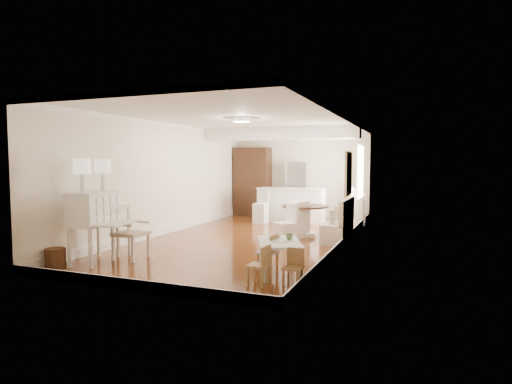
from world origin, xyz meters
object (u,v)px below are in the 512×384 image
Objects in this scene: kids_table at (279,257)px; kids_chair_a at (258,265)px; pantry_cabinet at (253,182)px; secretary_bureau at (94,227)px; wicker_basket at (55,258)px; breakfast_counter at (291,205)px; slip_chair_near at (286,223)px; gustavian_armchair at (131,232)px; fridge at (306,190)px; kids_chair_c at (293,267)px; bar_stool_right at (294,207)px; kids_chair_b at (268,252)px; bar_stool_left at (261,207)px; sideboard at (354,208)px; slip_chair_far at (298,219)px; dining_table at (305,221)px.

kids_table is 0.71m from kids_chair_a.
pantry_cabinet reaches higher than kids_table.
secretary_bureau is at bearing -172.50° from kids_table.
breakfast_counter reaches higher than wicker_basket.
slip_chair_near is (2.62, 3.20, -0.21)m from secretary_bureau.
gustavian_armchair is 3.50m from slip_chair_near.
kids_chair_c is at bearing -76.91° from fridge.
kids_table is 1.25× the size of slip_chair_near.
slip_chair_near is at bearing -74.33° from bar_stool_right.
breakfast_counter is (-1.31, 5.79, 0.20)m from kids_chair_b.
gustavian_armchair reaches higher than bar_stool_left.
sideboard is at bearing -25.20° from gustavian_armchair.
slip_chair_near is at bearing -164.12° from kids_chair_a.
wicker_basket is 3.64m from kids_chair_b.
pantry_cabinet is at bearing 5.06° from gustavian_armchair.
pantry_cabinet reaches higher than slip_chair_far.
breakfast_counter is 0.99m from bar_stool_left.
wicker_basket is at bearing -129.04° from secretary_bureau.
kids_chair_b is 3.42m from dining_table.
gustavian_armchair is 2.67m from kids_chair_b.
kids_chair_a is at bearing -101.96° from gustavian_armchair.
pantry_cabinet is (-0.95, 1.71, 0.68)m from bar_stool_left.
secretary_bureau reaches higher than bar_stool_left.
secretary_bureau is 0.56× the size of pantry_cabinet.
wicker_basket is 0.15× the size of pantry_cabinet.
wicker_basket is 5.39m from slip_chair_far.
slip_chair_far is at bearing -31.43° from gustavian_armchair.
sideboard is (0.94, 2.78, 0.02)m from slip_chair_far.
kids_chair_c is at bearing -73.26° from breakfast_counter.
gustavian_armchair is 1.66× the size of kids_chair_a.
fridge reaches higher than dining_table.
bar_stool_left is (-1.82, 1.74, 0.09)m from dining_table.
slip_chair_near is 0.90× the size of sideboard.
kids_table is 1.12× the size of sideboard.
breakfast_counter is (2.13, 6.97, 0.34)m from wicker_basket.
pantry_cabinet is at bearing 123.11° from bar_stool_left.
dining_table reaches higher than kids_chair_a.
kids_chair_b is 0.31× the size of breakfast_counter.
kids_chair_a is at bearing -97.57° from kids_table.
bar_stool_left is 0.52× the size of fridge.
gustavian_armchair is 5.34m from bar_stool_left.
secretary_bureau reaches higher than bar_stool_right.
kids_chair_c is 0.50× the size of dining_table.
kids_chair_b is 0.71× the size of slip_chair_far.
kids_chair_b is at bearing 19.03° from wicker_basket.
sideboard is at bearing 73.10° from dining_table.
breakfast_counter is (-1.47, 6.65, 0.21)m from kids_chair_a.
slip_chair_far is at bearing 55.56° from wicker_basket.
pantry_cabinet is 2.37× the size of sideboard.
gustavian_armchair is at bearing -78.20° from kids_chair_b.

